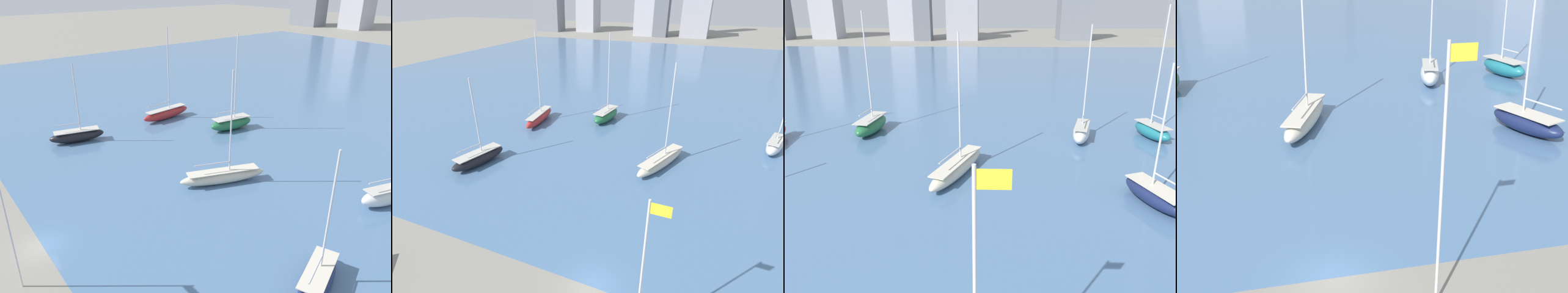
{
  "view_description": "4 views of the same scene",
  "coord_description": "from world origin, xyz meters",
  "views": [
    {
      "loc": [
        31.96,
        -6.45,
        23.43
      ],
      "look_at": [
        -1.59,
        19.71,
        4.41
      ],
      "focal_mm": 35.0,
      "sensor_mm": 36.0,
      "label": 1
    },
    {
      "loc": [
        6.18,
        -15.84,
        21.41
      ],
      "look_at": [
        -6.79,
        15.16,
        4.53
      ],
      "focal_mm": 28.0,
      "sensor_mm": 36.0,
      "label": 2
    },
    {
      "loc": [
        4.72,
        -13.54,
        16.64
      ],
      "look_at": [
        3.76,
        19.93,
        3.86
      ],
      "focal_mm": 35.0,
      "sensor_mm": 36.0,
      "label": 3
    },
    {
      "loc": [
        -3.32,
        -21.97,
        15.96
      ],
      "look_at": [
        4.78,
        11.51,
        1.95
      ],
      "focal_mm": 50.0,
      "sensor_mm": 36.0,
      "label": 4
    }
  ],
  "objects": [
    {
      "name": "ground_plane",
      "position": [
        0.0,
        0.0,
        0.0
      ],
      "size": [
        500.0,
        500.0,
        0.0
      ],
      "primitive_type": "plane",
      "color": "gray"
    },
    {
      "name": "harbor_water",
      "position": [
        0.0,
        70.0,
        0.0
      ],
      "size": [
        180.0,
        140.0,
        0.0
      ],
      "color": "#4C7099",
      "rests_on": "ground_plane"
    },
    {
      "name": "flag_pole",
      "position": [
        4.28,
        -2.96,
        6.5
      ],
      "size": [
        1.24,
        0.14,
        12.02
      ],
      "color": "silver",
      "rests_on": "ground_plane"
    },
    {
      "name": "sailboat_cream",
      "position": [
        1.37,
        21.7,
        0.95
      ],
      "size": [
        5.8,
        10.94,
        14.07
      ],
      "rotation": [
        0.0,
        0.0,
        -0.37
      ],
      "color": "beige",
      "rests_on": "harbor_water"
    },
    {
      "name": "sailboat_white",
      "position": [
        16.27,
        32.6,
        1.2
      ],
      "size": [
        3.83,
        6.77,
        14.18
      ],
      "rotation": [
        0.0,
        0.0,
        -0.31
      ],
      "color": "white",
      "rests_on": "harbor_water"
    },
    {
      "name": "sailboat_red",
      "position": [
        -22.41,
        29.28,
        1.1
      ],
      "size": [
        2.74,
        9.99,
        15.99
      ],
      "rotation": [
        0.0,
        0.0,
        0.09
      ],
      "color": "#B72828",
      "rests_on": "harbor_water"
    },
    {
      "name": "sailboat_green",
      "position": [
        -11.34,
        34.87,
        1.17
      ],
      "size": [
        3.7,
        8.07,
        15.62
      ],
      "rotation": [
        0.0,
        0.0,
        -0.15
      ],
      "color": "#236B3D",
      "rests_on": "harbor_water"
    },
    {
      "name": "sailboat_black",
      "position": [
        -22.17,
        12.55,
        1.03
      ],
      "size": [
        4.16,
        8.44,
        12.06
      ],
      "rotation": [
        0.0,
        0.0,
        -0.25
      ],
      "color": "black",
      "rests_on": "harbor_water"
    }
  ]
}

